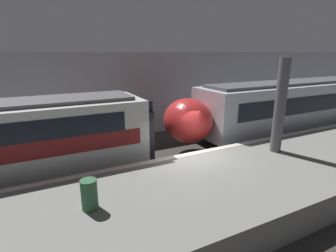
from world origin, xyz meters
The scene contains 6 objects.
ground_plane centered at (0.00, 0.00, 0.00)m, with size 120.00×120.00×0.00m, color #33302D.
platform centered at (0.00, -2.45, 0.51)m, with size 40.00×4.91×1.04m.
station_rear_barrier centered at (0.00, 6.42, 2.56)m, with size 50.00×0.15×5.13m.
support_pillar_near centered at (3.47, -1.47, 2.98)m, with size 0.45×0.45×3.91m.
train_modern centered at (12.25, 2.19, 1.74)m, with size 23.64×2.98×3.41m.
trash_bin centered at (-4.49, -2.31, 1.45)m, with size 0.44×0.44×0.85m.
Camera 1 is at (-5.42, -8.83, 5.12)m, focal length 28.00 mm.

